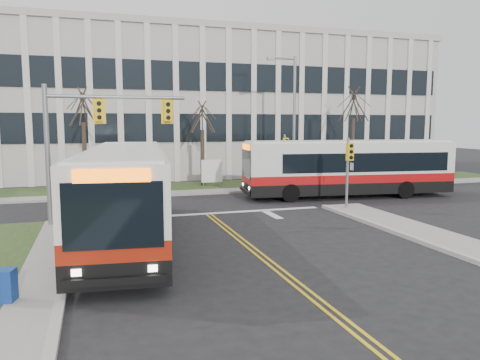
% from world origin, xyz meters
% --- Properties ---
extents(ground, '(120.00, 120.00, 0.00)m').
position_xyz_m(ground, '(0.00, 0.00, 0.00)').
color(ground, black).
rests_on(ground, ground).
extents(sidewalk_west, '(1.20, 26.00, 0.14)m').
position_xyz_m(sidewalk_west, '(-7.00, -5.00, 0.07)').
color(sidewalk_west, '#9E9B93').
rests_on(sidewalk_west, ground).
extents(sidewalk_cross, '(44.00, 1.60, 0.14)m').
position_xyz_m(sidewalk_cross, '(5.00, 15.20, 0.07)').
color(sidewalk_cross, '#9E9B93').
rests_on(sidewalk_cross, ground).
extents(building_lawn, '(44.00, 5.00, 0.12)m').
position_xyz_m(building_lawn, '(5.00, 18.00, 0.06)').
color(building_lawn, '#2F461E').
rests_on(building_lawn, ground).
extents(office_building, '(40.00, 16.00, 12.00)m').
position_xyz_m(office_building, '(5.00, 30.00, 6.00)').
color(office_building, '#B3B0A6').
rests_on(office_building, ground).
extents(mast_arm_signal, '(6.11, 0.38, 6.20)m').
position_xyz_m(mast_arm_signal, '(-5.62, 7.16, 4.26)').
color(mast_arm_signal, slate).
rests_on(mast_arm_signal, ground).
extents(signal_pole_near, '(0.34, 0.39, 3.80)m').
position_xyz_m(signal_pole_near, '(7.20, 6.90, 2.50)').
color(signal_pole_near, slate).
rests_on(signal_pole_near, ground).
extents(signal_pole_far, '(0.34, 0.39, 3.80)m').
position_xyz_m(signal_pole_far, '(7.20, 15.40, 2.50)').
color(signal_pole_far, slate).
rests_on(signal_pole_far, ground).
extents(streetlight, '(2.15, 0.25, 9.20)m').
position_xyz_m(streetlight, '(8.03, 16.20, 5.19)').
color(streetlight, slate).
rests_on(streetlight, ground).
extents(directory_sign, '(1.50, 0.12, 2.00)m').
position_xyz_m(directory_sign, '(2.50, 17.50, 1.17)').
color(directory_sign, slate).
rests_on(directory_sign, ground).
extents(tree_left, '(1.80, 1.80, 7.70)m').
position_xyz_m(tree_left, '(-6.00, 18.00, 5.51)').
color(tree_left, '#42352B').
rests_on(tree_left, ground).
extents(tree_mid, '(1.80, 1.80, 6.82)m').
position_xyz_m(tree_mid, '(2.00, 18.20, 4.88)').
color(tree_mid, '#42352B').
rests_on(tree_mid, ground).
extents(tree_right, '(1.80, 1.80, 8.25)m').
position_xyz_m(tree_right, '(14.00, 18.00, 5.91)').
color(tree_right, '#42352B').
rests_on(tree_right, ground).
extents(bus_main, '(4.26, 13.41, 3.51)m').
position_xyz_m(bus_main, '(-4.24, 3.90, 1.76)').
color(bus_main, silver).
rests_on(bus_main, ground).
extents(bus_cross, '(13.04, 4.18, 3.42)m').
position_xyz_m(bus_cross, '(9.56, 11.01, 1.71)').
color(bus_cross, silver).
rests_on(bus_cross, ground).
extents(newspaper_box_blue, '(0.59, 0.55, 0.95)m').
position_xyz_m(newspaper_box_blue, '(-7.60, -2.08, 0.47)').
color(newspaper_box_blue, navy).
rests_on(newspaper_box_blue, ground).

